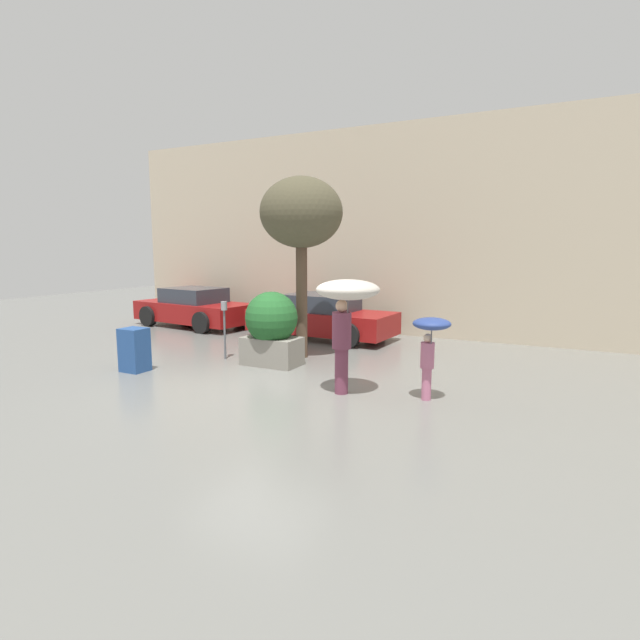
{
  "coord_description": "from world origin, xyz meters",
  "views": [
    {
      "loc": [
        5.02,
        -7.53,
        2.54
      ],
      "look_at": [
        0.39,
        1.6,
        1.05
      ],
      "focal_mm": 28.0,
      "sensor_mm": 36.0,
      "label": 1
    }
  ],
  "objects_px": {
    "planter_box": "(272,327)",
    "parked_car_far": "(194,308)",
    "person_adult": "(346,303)",
    "person_child": "(430,338)",
    "parking_meter": "(224,318)",
    "newspaper_box": "(134,350)",
    "parked_car_near": "(321,318)",
    "street_tree": "(301,215)"
  },
  "relations": [
    {
      "from": "person_child",
      "to": "parked_car_far",
      "type": "xyz_separation_m",
      "value": [
        -8.88,
        4.46,
        -0.49
      ]
    },
    {
      "from": "parking_meter",
      "to": "person_child",
      "type": "bearing_deg",
      "value": -11.51
    },
    {
      "from": "planter_box",
      "to": "person_child",
      "type": "distance_m",
      "value": 3.86
    },
    {
      "from": "planter_box",
      "to": "newspaper_box",
      "type": "distance_m",
      "value": 2.87
    },
    {
      "from": "person_child",
      "to": "street_tree",
      "type": "xyz_separation_m",
      "value": [
        -3.52,
        1.99,
        2.19
      ]
    },
    {
      "from": "parked_car_near",
      "to": "parking_meter",
      "type": "relative_size",
      "value": 3.16
    },
    {
      "from": "person_child",
      "to": "parked_car_near",
      "type": "distance_m",
      "value": 6.1
    },
    {
      "from": "person_child",
      "to": "parking_meter",
      "type": "distance_m",
      "value": 5.1
    },
    {
      "from": "person_adult",
      "to": "parked_car_near",
      "type": "relative_size",
      "value": 0.48
    },
    {
      "from": "parked_car_far",
      "to": "street_tree",
      "type": "bearing_deg",
      "value": -107.48
    },
    {
      "from": "newspaper_box",
      "to": "parked_car_near",
      "type": "bearing_deg",
      "value": 71.35
    },
    {
      "from": "person_child",
      "to": "newspaper_box",
      "type": "height_order",
      "value": "person_child"
    },
    {
      "from": "parking_meter",
      "to": "newspaper_box",
      "type": "height_order",
      "value": "parking_meter"
    },
    {
      "from": "planter_box",
      "to": "parked_car_near",
      "type": "distance_m",
      "value": 3.42
    },
    {
      "from": "street_tree",
      "to": "planter_box",
      "type": "bearing_deg",
      "value": -101.78
    },
    {
      "from": "planter_box",
      "to": "person_adult",
      "type": "bearing_deg",
      "value": -29.28
    },
    {
      "from": "person_adult",
      "to": "parked_car_far",
      "type": "height_order",
      "value": "person_adult"
    },
    {
      "from": "person_adult",
      "to": "street_tree",
      "type": "xyz_separation_m",
      "value": [
        -2.14,
        2.3,
        1.64
      ]
    },
    {
      "from": "parked_car_near",
      "to": "newspaper_box",
      "type": "distance_m",
      "value": 5.42
    },
    {
      "from": "street_tree",
      "to": "parking_meter",
      "type": "distance_m",
      "value": 2.91
    },
    {
      "from": "parking_meter",
      "to": "newspaper_box",
      "type": "xyz_separation_m",
      "value": [
        -0.96,
        -1.77,
        -0.5
      ]
    },
    {
      "from": "parked_car_near",
      "to": "parking_meter",
      "type": "bearing_deg",
      "value": 170.35
    },
    {
      "from": "person_adult",
      "to": "newspaper_box",
      "type": "bearing_deg",
      "value": -150.76
    },
    {
      "from": "person_adult",
      "to": "newspaper_box",
      "type": "relative_size",
      "value": 2.23
    },
    {
      "from": "person_adult",
      "to": "parked_car_near",
      "type": "height_order",
      "value": "person_adult"
    },
    {
      "from": "planter_box",
      "to": "person_child",
      "type": "bearing_deg",
      "value": -15.18
    },
    {
      "from": "parked_car_near",
      "to": "parking_meter",
      "type": "distance_m",
      "value": 3.48
    },
    {
      "from": "parked_car_far",
      "to": "street_tree",
      "type": "height_order",
      "value": "street_tree"
    },
    {
      "from": "person_adult",
      "to": "person_child",
      "type": "xyz_separation_m",
      "value": [
        1.37,
        0.31,
        -0.54
      ]
    },
    {
      "from": "person_child",
      "to": "parked_car_near",
      "type": "relative_size",
      "value": 0.34
    },
    {
      "from": "parked_car_near",
      "to": "newspaper_box",
      "type": "relative_size",
      "value": 4.68
    },
    {
      "from": "planter_box",
      "to": "newspaper_box",
      "type": "relative_size",
      "value": 1.79
    },
    {
      "from": "parked_car_near",
      "to": "street_tree",
      "type": "xyz_separation_m",
      "value": [
        0.7,
        -2.39,
        2.67
      ]
    },
    {
      "from": "person_adult",
      "to": "parked_car_near",
      "type": "distance_m",
      "value": 5.58
    },
    {
      "from": "person_adult",
      "to": "street_tree",
      "type": "relative_size",
      "value": 0.49
    },
    {
      "from": "parking_meter",
      "to": "newspaper_box",
      "type": "distance_m",
      "value": 2.07
    },
    {
      "from": "planter_box",
      "to": "person_child",
      "type": "relative_size",
      "value": 1.14
    },
    {
      "from": "parked_car_far",
      "to": "parking_meter",
      "type": "height_order",
      "value": "parking_meter"
    },
    {
      "from": "parked_car_near",
      "to": "newspaper_box",
      "type": "bearing_deg",
      "value": 164.7
    },
    {
      "from": "person_child",
      "to": "newspaper_box",
      "type": "distance_m",
      "value": 6.03
    },
    {
      "from": "planter_box",
      "to": "parked_car_far",
      "type": "height_order",
      "value": "planter_box"
    },
    {
      "from": "parked_car_far",
      "to": "newspaper_box",
      "type": "bearing_deg",
      "value": -143.43
    }
  ]
}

